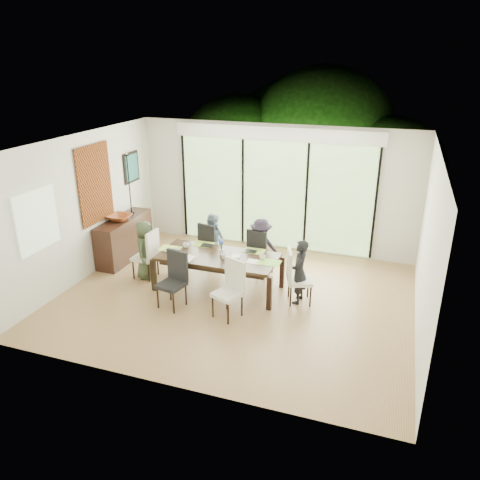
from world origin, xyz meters
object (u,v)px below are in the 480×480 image
(bowl, at_px, (120,217))
(person_far_left, at_px, (212,241))
(person_left_end, at_px, (145,250))
(cup_a, at_px, (186,245))
(chair_far_right, at_px, (261,251))
(person_far_right, at_px, (261,247))
(laptop, at_px, (173,251))
(cup_b, at_px, (224,257))
(cup_c, at_px, (263,257))
(sideboard, at_px, (125,238))
(chair_near_left, at_px, (171,281))
(chair_left_end, at_px, (145,254))
(table_top, at_px, (218,257))
(chair_right_end, at_px, (300,276))
(person_right_end, at_px, (299,272))
(vase, at_px, (222,252))
(chair_far_left, at_px, (213,244))
(chair_near_right, at_px, (227,290))

(bowl, bearing_deg, person_far_left, 8.13)
(person_left_end, distance_m, cup_a, 0.81)
(chair_far_right, distance_m, person_far_right, 0.09)
(laptop, xyz_separation_m, cup_b, (1.00, -0.00, 0.03))
(cup_c, bearing_deg, sideboard, 169.96)
(chair_near_left, height_order, person_far_right, person_far_right)
(cup_b, distance_m, sideboard, 2.63)
(cup_c, bearing_deg, bowl, 171.73)
(chair_left_end, bearing_deg, sideboard, -126.02)
(person_far_left, xyz_separation_m, bowl, (-1.90, -0.27, 0.36))
(laptop, bearing_deg, sideboard, 113.00)
(table_top, bearing_deg, chair_right_end, 0.00)
(sideboard, xyz_separation_m, bowl, (0.00, -0.10, 0.49))
(chair_right_end, relative_size, laptop, 3.33)
(chair_far_right, bearing_deg, person_far_right, 100.30)
(person_right_end, distance_m, cup_c, 0.70)
(person_far_right, distance_m, vase, 0.94)
(sideboard, bearing_deg, chair_far_left, 5.76)
(chair_near_right, bearing_deg, chair_right_end, 62.92)
(chair_near_right, distance_m, cup_a, 1.59)
(person_left_end, height_order, cup_b, person_left_end)
(person_left_end, xyz_separation_m, person_far_left, (1.03, 0.83, 0.00))
(chair_right_end, bearing_deg, vase, 69.28)
(chair_right_end, relative_size, bowl, 2.09)
(person_left_end, relative_size, person_far_right, 1.00)
(vase, distance_m, cup_c, 0.75)
(chair_far_right, relative_size, cup_b, 11.00)
(chair_far_left, relative_size, bowl, 2.09)
(person_left_end, xyz_separation_m, sideboard, (-0.87, 0.66, -0.13))
(chair_far_right, xyz_separation_m, chair_near_left, (-1.05, -1.72, 0.00))
(person_right_end, bearing_deg, table_top, -87.95)
(chair_far_right, bearing_deg, vase, 68.30)
(table_top, distance_m, person_far_left, 0.95)
(sideboard, bearing_deg, person_far_right, 3.39)
(chair_right_end, height_order, cup_a, chair_right_end)
(vase, height_order, cup_c, vase)
(table_top, relative_size, person_left_end, 1.86)
(person_right_end, xyz_separation_m, cup_a, (-2.18, 0.15, 0.13))
(laptop, bearing_deg, table_top, -33.51)
(chair_near_right, relative_size, cup_c, 8.87)
(laptop, bearing_deg, bowl, 116.12)
(vase, bearing_deg, cup_b, -56.31)
(chair_near_left, bearing_deg, table_top, 72.01)
(chair_far_right, bearing_deg, bowl, 16.05)
(person_far_left, bearing_deg, bowl, 12.50)
(chair_far_right, height_order, bowl, bowl)
(cup_a, height_order, cup_c, same)
(chair_near_right, height_order, cup_b, chair_near_right)
(chair_near_left, bearing_deg, laptop, 126.34)
(chair_far_left, bearing_deg, chair_right_end, 171.18)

